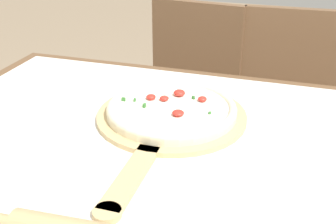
{
  "coord_description": "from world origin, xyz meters",
  "views": [
    {
      "loc": [
        0.2,
        -0.74,
        1.25
      ],
      "look_at": [
        -0.06,
        0.09,
        0.8
      ],
      "focal_mm": 45.0,
      "sensor_mm": 36.0,
      "label": 1
    }
  ],
  "objects": [
    {
      "name": "chair_right",
      "position": [
        0.2,
        0.77,
        0.52
      ],
      "size": [
        0.42,
        0.42,
        0.89
      ],
      "rotation": [
        0.0,
        0.0,
        0.04
      ],
      "color": "brown",
      "rests_on": "ground_plane"
    },
    {
      "name": "pizza_peel",
      "position": [
        -0.06,
        0.1,
        0.78
      ],
      "size": [
        0.36,
        0.58,
        0.01
      ],
      "color": "tan",
      "rests_on": "towel_cloth"
    },
    {
      "name": "pizza",
      "position": [
        -0.06,
        0.12,
        0.8
      ],
      "size": [
        0.31,
        0.31,
        0.03
      ],
      "color": "beige",
      "rests_on": "pizza_peel"
    },
    {
      "name": "chair_left",
      "position": [
        -0.18,
        0.77,
        0.52
      ],
      "size": [
        0.44,
        0.44,
        0.89
      ],
      "rotation": [
        0.0,
        0.0,
        -0.12
      ],
      "color": "brown",
      "rests_on": "ground_plane"
    },
    {
      "name": "towel_cloth",
      "position": [
        0.0,
        0.0,
        0.77
      ],
      "size": [
        1.25,
        0.84,
        0.0
      ],
      "color": "silver",
      "rests_on": "dining_table"
    },
    {
      "name": "dining_table",
      "position": [
        0.0,
        0.0,
        0.66
      ],
      "size": [
        1.33,
        0.92,
        0.77
      ],
      "color": "brown",
      "rests_on": "ground_plane"
    }
  ]
}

